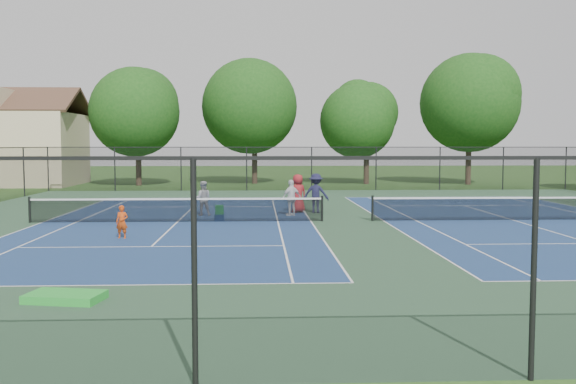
{
  "coord_description": "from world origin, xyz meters",
  "views": [
    {
      "loc": [
        -3.66,
        -26.28,
        3.17
      ],
      "look_at": [
        -2.51,
        -1.0,
        1.3
      ],
      "focal_mm": 40.0,
      "sensor_mm": 36.0,
      "label": 1
    }
  ],
  "objects_px": {
    "tree_back_b": "(254,102)",
    "bystander_c": "(298,193)",
    "ball_hopper": "(219,210)",
    "clapboard_house": "(12,146)",
    "child_player": "(122,222)",
    "bystander_b": "(316,193)",
    "tree_back_d": "(470,98)",
    "tree_back_c": "(367,116)",
    "bystander_a": "(291,198)",
    "ball_crate": "(219,217)",
    "instructor": "(203,198)",
    "tree_back_a": "(138,107)"
  },
  "relations": [
    {
      "from": "instructor",
      "to": "ball_hopper",
      "type": "xyz_separation_m",
      "value": [
        0.85,
        -1.96,
        -0.31
      ]
    },
    {
      "from": "tree_back_c",
      "to": "tree_back_d",
      "type": "height_order",
      "value": "tree_back_d"
    },
    {
      "from": "tree_back_d",
      "to": "ball_hopper",
      "type": "xyz_separation_m",
      "value": [
        -18.31,
        -23.6,
        -6.36
      ]
    },
    {
      "from": "tree_back_c",
      "to": "bystander_b",
      "type": "relative_size",
      "value": 4.58
    },
    {
      "from": "bystander_a",
      "to": "ball_crate",
      "type": "bearing_deg",
      "value": -2.16
    },
    {
      "from": "bystander_b",
      "to": "ball_crate",
      "type": "bearing_deg",
      "value": 49.15
    },
    {
      "from": "tree_back_a",
      "to": "clapboard_house",
      "type": "relative_size",
      "value": 0.85
    },
    {
      "from": "bystander_b",
      "to": "ball_hopper",
      "type": "height_order",
      "value": "bystander_b"
    },
    {
      "from": "ball_hopper",
      "to": "bystander_c",
      "type": "bearing_deg",
      "value": 41.62
    },
    {
      "from": "tree_back_c",
      "to": "instructor",
      "type": "height_order",
      "value": "tree_back_c"
    },
    {
      "from": "tree_back_d",
      "to": "ball_crate",
      "type": "relative_size",
      "value": 25.84
    },
    {
      "from": "tree_back_d",
      "to": "bystander_c",
      "type": "height_order",
      "value": "tree_back_d"
    },
    {
      "from": "tree_back_c",
      "to": "bystander_b",
      "type": "bearing_deg",
      "value": -105.47
    },
    {
      "from": "tree_back_d",
      "to": "instructor",
      "type": "distance_m",
      "value": 29.53
    },
    {
      "from": "tree_back_c",
      "to": "clapboard_house",
      "type": "xyz_separation_m",
      "value": [
        -28.0,
        -0.0,
        -2.39
      ]
    },
    {
      "from": "tree_back_b",
      "to": "tree_back_d",
      "type": "bearing_deg",
      "value": -6.71
    },
    {
      "from": "tree_back_b",
      "to": "instructor",
      "type": "distance_m",
      "value": 24.44
    },
    {
      "from": "ball_crate",
      "to": "ball_hopper",
      "type": "bearing_deg",
      "value": 0.0
    },
    {
      "from": "tree_back_a",
      "to": "ball_crate",
      "type": "bearing_deg",
      "value": -71.95
    },
    {
      "from": "ball_hopper",
      "to": "tree_back_a",
      "type": "bearing_deg",
      "value": 108.05
    },
    {
      "from": "bystander_b",
      "to": "ball_crate",
      "type": "distance_m",
      "value": 5.24
    },
    {
      "from": "tree_back_b",
      "to": "bystander_c",
      "type": "distance_m",
      "value": 23.33
    },
    {
      "from": "tree_back_b",
      "to": "ball_crate",
      "type": "xyz_separation_m",
      "value": [
        -1.31,
        -25.6,
        -6.46
      ]
    },
    {
      "from": "tree_back_b",
      "to": "clapboard_house",
      "type": "xyz_separation_m",
      "value": [
        -19.0,
        -1.0,
        -3.5
      ]
    },
    {
      "from": "child_player",
      "to": "bystander_a",
      "type": "bearing_deg",
      "value": 55.28
    },
    {
      "from": "bystander_b",
      "to": "bystander_c",
      "type": "distance_m",
      "value": 0.85
    },
    {
      "from": "bystander_c",
      "to": "clapboard_house",
      "type": "bearing_deg",
      "value": -72.5
    },
    {
      "from": "tree_back_a",
      "to": "instructor",
      "type": "xyz_separation_m",
      "value": [
        6.84,
        -21.64,
        -5.26
      ]
    },
    {
      "from": "instructor",
      "to": "bystander_c",
      "type": "height_order",
      "value": "bystander_c"
    },
    {
      "from": "ball_crate",
      "to": "tree_back_c",
      "type": "bearing_deg",
      "value": 67.26
    },
    {
      "from": "bystander_c",
      "to": "ball_hopper",
      "type": "height_order",
      "value": "bystander_c"
    },
    {
      "from": "tree_back_d",
      "to": "ball_crate",
      "type": "height_order",
      "value": "tree_back_d"
    },
    {
      "from": "clapboard_house",
      "to": "ball_hopper",
      "type": "relative_size",
      "value": 28.49
    },
    {
      "from": "tree_back_d",
      "to": "ball_crate",
      "type": "xyz_separation_m",
      "value": [
        -18.31,
        -23.6,
        -6.69
      ]
    },
    {
      "from": "child_player",
      "to": "bystander_a",
      "type": "distance_m",
      "value": 9.0
    },
    {
      "from": "tree_back_a",
      "to": "tree_back_c",
      "type": "xyz_separation_m",
      "value": [
        18.0,
        1.0,
        -0.56
      ]
    },
    {
      "from": "tree_back_c",
      "to": "tree_back_d",
      "type": "bearing_deg",
      "value": -7.13
    },
    {
      "from": "tree_back_b",
      "to": "bystander_c",
      "type": "xyz_separation_m",
      "value": [
        2.16,
        -22.52,
        -5.7
      ]
    },
    {
      "from": "tree_back_d",
      "to": "clapboard_house",
      "type": "relative_size",
      "value": 0.96
    },
    {
      "from": "clapboard_house",
      "to": "child_player",
      "type": "distance_m",
      "value": 33.09
    },
    {
      "from": "bystander_b",
      "to": "tree_back_b",
      "type": "bearing_deg",
      "value": -67.28
    },
    {
      "from": "tree_back_d",
      "to": "ball_crate",
      "type": "bearing_deg",
      "value": -127.8
    },
    {
      "from": "instructor",
      "to": "bystander_a",
      "type": "relative_size",
      "value": 0.96
    },
    {
      "from": "tree_back_d",
      "to": "bystander_b",
      "type": "distance_m",
      "value": 25.69
    },
    {
      "from": "bystander_a",
      "to": "tree_back_a",
      "type": "bearing_deg",
      "value": -94.67
    },
    {
      "from": "ball_hopper",
      "to": "bystander_b",
      "type": "bearing_deg",
      "value": 33.93
    },
    {
      "from": "clapboard_house",
      "to": "bystander_a",
      "type": "distance_m",
      "value": 31.01
    },
    {
      "from": "bystander_c",
      "to": "ball_crate",
      "type": "distance_m",
      "value": 4.7
    },
    {
      "from": "tree_back_a",
      "to": "bystander_a",
      "type": "xyz_separation_m",
      "value": [
        10.79,
        -21.9,
        -5.23
      ]
    },
    {
      "from": "tree_back_c",
      "to": "bystander_b",
      "type": "height_order",
      "value": "tree_back_c"
    }
  ]
}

